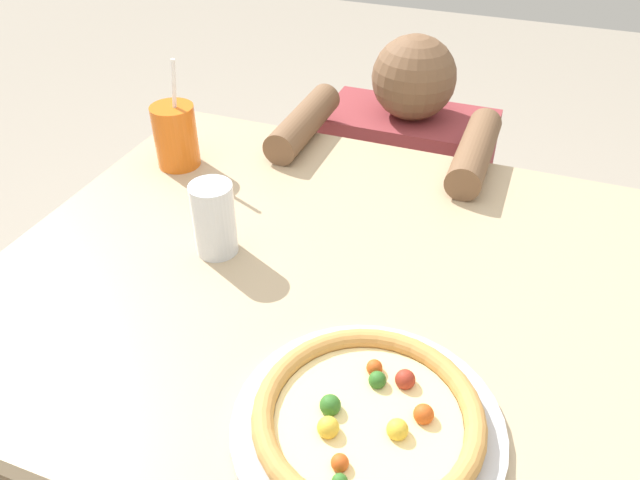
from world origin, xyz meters
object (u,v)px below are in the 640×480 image
pizza_near (368,419)px  drink_cup_colored (176,136)px  water_cup_clear (214,217)px  diner_seated (399,225)px

pizza_near → drink_cup_colored: bearing=139.0°
drink_cup_colored → water_cup_clear: drink_cup_colored is taller
pizza_near → water_cup_clear: 0.43m
pizza_near → water_cup_clear: bearing=143.7°
water_cup_clear → diner_seated: diner_seated is taller
pizza_near → water_cup_clear: water_cup_clear is taller
pizza_near → water_cup_clear: size_ratio=2.63×
drink_cup_colored → water_cup_clear: bearing=-47.3°
drink_cup_colored → pizza_near: bearing=-41.0°
water_cup_clear → diner_seated: 0.79m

